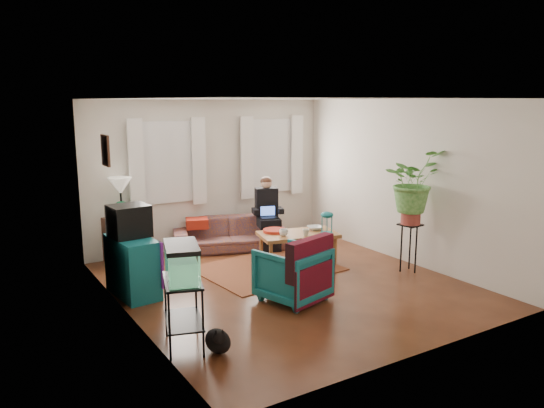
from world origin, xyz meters
TOP-DOWN VIEW (x-y plane):
  - floor at (0.00, 0.00)m, footprint 4.50×5.00m
  - ceiling at (0.00, 0.00)m, footprint 4.50×5.00m
  - wall_back at (0.00, 2.50)m, footprint 4.50×0.01m
  - wall_front at (0.00, -2.50)m, footprint 4.50×0.01m
  - wall_left at (-2.25, 0.00)m, footprint 0.01×5.00m
  - wall_right at (2.25, 0.00)m, footprint 0.01×5.00m
  - window_left at (-0.80, 2.48)m, footprint 1.08×0.04m
  - window_right at (1.25, 2.48)m, footprint 1.08×0.04m
  - curtains_left at (-0.80, 2.40)m, footprint 1.36×0.06m
  - curtains_right at (1.25, 2.40)m, footprint 1.36×0.06m
  - picture_frame at (-2.21, 0.85)m, footprint 0.04×0.32m
  - area_rug at (0.12, 0.74)m, footprint 2.14×1.78m
  - sofa at (0.13, 2.05)m, footprint 2.06×1.35m
  - seated_person at (0.78, 1.82)m, footprint 0.65×0.72m
  - side_table at (-1.65, 2.33)m, footprint 0.60×0.60m
  - table_lamp at (-1.65, 2.33)m, footprint 0.45×0.45m
  - dresser at (-1.99, 0.72)m, footprint 0.52×0.92m
  - crt_tv at (-1.98, 0.81)m, footprint 0.53×0.49m
  - aquarium_stand at (-2.00, -1.07)m, footprint 0.55×0.75m
  - aquarium at (-2.00, -1.07)m, footprint 0.50×0.68m
  - black_cat at (-1.76, -1.38)m, footprint 0.35×0.43m
  - armchair at (-0.27, -0.55)m, footprint 0.94×0.91m
  - serape_throw at (-0.19, -0.85)m, footprint 0.81×0.40m
  - coffee_table at (0.69, 0.72)m, footprint 1.35×0.94m
  - cup_a at (0.39, 0.68)m, footprint 0.17×0.17m
  - cup_b at (0.69, 0.51)m, footprint 0.13×0.13m
  - bowl at (1.04, 0.75)m, footprint 0.29×0.29m
  - snack_tray at (0.40, 0.96)m, footprint 0.46×0.46m
  - birdcage at (1.06, 0.46)m, footprint 0.24×0.24m
  - plant_stand at (1.91, -0.49)m, footprint 0.35×0.35m
  - potted_plant at (1.91, -0.49)m, footprint 0.94×0.84m

SIDE VIEW (x-z plane):
  - floor at x=0.00m, z-range -0.01..0.01m
  - area_rug at x=0.12m, z-range 0.00..0.01m
  - black_cat at x=-1.76m, z-range 0.00..0.31m
  - coffee_table at x=0.69m, z-range 0.00..0.51m
  - side_table at x=-1.65m, z-range 0.00..0.73m
  - plant_stand at x=1.91m, z-range 0.00..0.74m
  - aquarium_stand at x=-2.00m, z-range 0.00..0.75m
  - sofa at x=0.13m, z-range 0.00..0.75m
  - armchair at x=-0.27m, z-range 0.00..0.79m
  - dresser at x=-1.99m, z-range 0.00..0.80m
  - snack_tray at x=0.40m, z-range 0.51..0.55m
  - bowl at x=1.04m, z-range 0.51..0.57m
  - cup_b at x=0.69m, z-range 0.51..0.61m
  - serape_throw at x=-0.19m, z-range 0.23..0.89m
  - cup_a at x=0.39m, z-range 0.51..0.62m
  - seated_person at x=0.78m, z-range 0.00..1.14m
  - birdcage at x=1.06m, z-range 0.51..0.86m
  - aquarium at x=-2.00m, z-range 0.75..1.14m
  - crt_tv at x=-1.98m, z-range 0.80..1.22m
  - table_lamp at x=-1.65m, z-range 0.71..1.37m
  - potted_plant at x=1.91m, z-range 0.79..1.73m
  - wall_back at x=0.00m, z-range 0.00..2.60m
  - wall_front at x=0.00m, z-range 0.00..2.60m
  - wall_left at x=-2.25m, z-range 0.00..2.60m
  - wall_right at x=2.25m, z-range 0.00..2.60m
  - curtains_left at x=-0.80m, z-range 0.80..2.30m
  - curtains_right at x=1.25m, z-range 0.80..2.30m
  - window_left at x=-0.80m, z-range 0.86..2.24m
  - window_right at x=1.25m, z-range 0.86..2.24m
  - picture_frame at x=-2.21m, z-range 1.75..2.15m
  - ceiling at x=0.00m, z-range 2.60..2.60m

